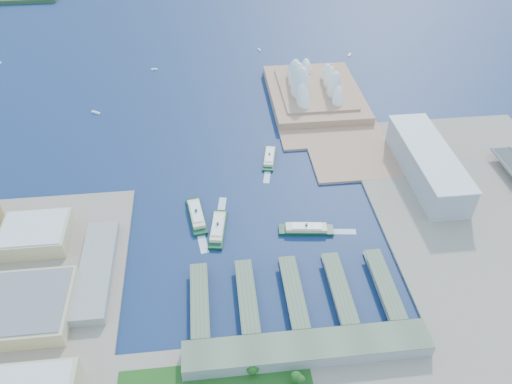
{
  "coord_description": "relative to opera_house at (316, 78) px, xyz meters",
  "views": [
    {
      "loc": [
        -50.61,
        -355.04,
        362.22
      ],
      "look_at": [
        -5.65,
        54.27,
        18.0
      ],
      "focal_mm": 35.0,
      "sensor_mm": 36.0,
      "label": 1
    }
  ],
  "objects": [
    {
      "name": "ground",
      "position": [
        -105.0,
        -280.0,
        -32.0
      ],
      "size": [
        3000.0,
        3000.0,
        0.0
      ],
      "primitive_type": "plane",
      "color": "#101C4B",
      "rests_on": "ground"
    },
    {
      "name": "peninsula",
      "position": [
        2.5,
        -20.0,
        -30.5
      ],
      "size": [
        135.0,
        220.0,
        3.0
      ],
      "primitive_type": "cube",
      "color": "#A8795C",
      "rests_on": "ground"
    },
    {
      "name": "opera_house",
      "position": [
        0.0,
        0.0,
        0.0
      ],
      "size": [
        134.0,
        180.0,
        58.0
      ],
      "primitive_type": null,
      "color": "white",
      "rests_on": "peninsula"
    },
    {
      "name": "toaster_building",
      "position": [
        90.0,
        -200.0,
        -11.5
      ],
      "size": [
        45.0,
        155.0,
        35.0
      ],
      "primitive_type": "cube",
      "color": "#97979C",
      "rests_on": "east_land"
    },
    {
      "name": "ferry_wharves",
      "position": [
        -91.0,
        -355.0,
        -27.35
      ],
      "size": [
        184.0,
        90.0,
        9.3
      ],
      "primitive_type": null,
      "color": "#55634B",
      "rests_on": "ground"
    },
    {
      "name": "terminal_building",
      "position": [
        -90.0,
        -415.0,
        -23.0
      ],
      "size": [
        200.0,
        28.0,
        12.0
      ],
      "primitive_type": "cube",
      "color": "gray",
      "rests_on": "south_land"
    },
    {
      "name": "ferry_a",
      "position": [
        -175.93,
        -239.4,
        -26.51
      ],
      "size": [
        22.68,
        59.55,
        10.98
      ],
      "primitive_type": null,
      "rotation": [
        0.0,
        0.0,
        0.14
      ],
      "color": "#0E381F",
      "rests_on": "ground"
    },
    {
      "name": "ferry_b",
      "position": [
        -85.14,
        -143.91,
        -27.21
      ],
      "size": [
        23.13,
        52.18,
        9.57
      ],
      "primitive_type": null,
      "rotation": [
        0.0,
        0.0,
        -0.21
      ],
      "color": "#0E381F",
      "rests_on": "ground"
    },
    {
      "name": "ferry_c",
      "position": [
        -154.28,
        -261.87,
        -26.63
      ],
      "size": [
        23.22,
        58.37,
        10.74
      ],
      "primitive_type": null,
      "rotation": [
        0.0,
        0.0,
        2.98
      ],
      "color": "#0E381F",
      "rests_on": "ground"
    },
    {
      "name": "ferry_d",
      "position": [
        -63.84,
        -272.99,
        -26.7
      ],
      "size": [
        57.39,
        21.11,
        10.6
      ],
      "primitive_type": null,
      "rotation": [
        0.0,
        0.0,
        1.45
      ],
      "color": "#0E381F",
      "rests_on": "ground"
    },
    {
      "name": "boat_a",
      "position": [
        -312.27,
        -8.46,
        -30.69
      ],
      "size": [
        13.27,
        10.3,
        2.63
      ],
      "primitive_type": null,
      "rotation": [
        0.0,
        0.0,
        0.99
      ],
      "color": "white",
      "rests_on": "ground"
    },
    {
      "name": "boat_b",
      "position": [
        -237.0,
        117.52,
        -30.69
      ],
      "size": [
        9.72,
        3.43,
        2.62
      ],
      "primitive_type": null,
      "rotation": [
        0.0,
        0.0,
        1.57
      ],
      "color": "white",
      "rests_on": "ground"
    },
    {
      "name": "boat_c",
      "position": [
        87.78,
        135.9,
        -30.66
      ],
      "size": [
        8.56,
        12.2,
        2.68
      ],
      "primitive_type": null,
      "rotation": [
        0.0,
        0.0,
        2.67
      ],
      "color": "white",
      "rests_on": "ground"
    },
    {
      "name": "boat_e",
      "position": [
        -61.24,
        173.81,
        -30.75
      ],
      "size": [
        5.09,
        10.58,
        2.49
      ],
      "primitive_type": null,
      "rotation": [
        0.0,
        0.0,
        0.19
      ],
      "color": "white",
      "rests_on": "ground"
    }
  ]
}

